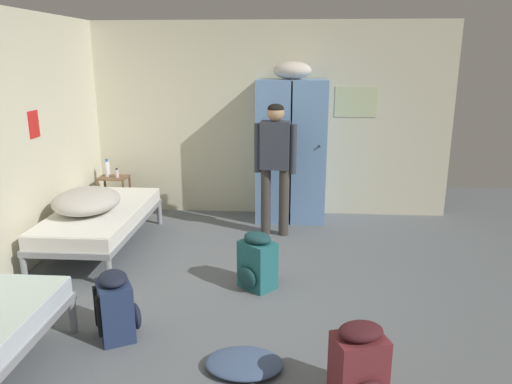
{
  "coord_description": "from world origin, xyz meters",
  "views": [
    {
      "loc": [
        0.31,
        -4.03,
        2.14
      ],
      "look_at": [
        0.0,
        0.26,
        0.95
      ],
      "focal_mm": 34.7,
      "sensor_mm": 36.0,
      "label": 1
    }
  ],
  "objects_px": {
    "locker_bank": "(291,148)",
    "backpack_maroon": "(359,366)",
    "backpack_teal": "(257,262)",
    "backpack_navy": "(117,307)",
    "lotion_bottle": "(117,173)",
    "bedding_heap": "(87,201)",
    "shelf_unit": "(114,193)",
    "bed_left_rear": "(100,218)",
    "water_bottle": "(107,169)",
    "clothes_pile_denim": "(244,363)",
    "person_traveler": "(275,158)"
  },
  "relations": [
    {
      "from": "bed_left_rear",
      "to": "person_traveler",
      "type": "xyz_separation_m",
      "value": [
        1.94,
        0.64,
        0.59
      ]
    },
    {
      "from": "bed_left_rear",
      "to": "bedding_heap",
      "type": "relative_size",
      "value": 2.35
    },
    {
      "from": "clothes_pile_denim",
      "to": "lotion_bottle",
      "type": "bearing_deg",
      "value": 121.92
    },
    {
      "from": "lotion_bottle",
      "to": "backpack_maroon",
      "type": "distance_m",
      "value": 4.48
    },
    {
      "from": "bed_left_rear",
      "to": "clothes_pile_denim",
      "type": "relative_size",
      "value": 3.43
    },
    {
      "from": "shelf_unit",
      "to": "backpack_maroon",
      "type": "height_order",
      "value": "shelf_unit"
    },
    {
      "from": "shelf_unit",
      "to": "bedding_heap",
      "type": "relative_size",
      "value": 0.71
    },
    {
      "from": "locker_bank",
      "to": "backpack_maroon",
      "type": "distance_m",
      "value": 3.75
    },
    {
      "from": "lotion_bottle",
      "to": "shelf_unit",
      "type": "bearing_deg",
      "value": 150.26
    },
    {
      "from": "water_bottle",
      "to": "backpack_maroon",
      "type": "relative_size",
      "value": 0.43
    },
    {
      "from": "bed_left_rear",
      "to": "clothes_pile_denim",
      "type": "xyz_separation_m",
      "value": [
        1.82,
        -2.11,
        -0.34
      ]
    },
    {
      "from": "shelf_unit",
      "to": "bed_left_rear",
      "type": "distance_m",
      "value": 1.18
    },
    {
      "from": "locker_bank",
      "to": "bedding_heap",
      "type": "bearing_deg",
      "value": -147.61
    },
    {
      "from": "bed_left_rear",
      "to": "backpack_maroon",
      "type": "distance_m",
      "value": 3.53
    },
    {
      "from": "bed_left_rear",
      "to": "clothes_pile_denim",
      "type": "distance_m",
      "value": 2.81
    },
    {
      "from": "water_bottle",
      "to": "backpack_navy",
      "type": "height_order",
      "value": "water_bottle"
    },
    {
      "from": "person_traveler",
      "to": "bedding_heap",
      "type": "bearing_deg",
      "value": -158.68
    },
    {
      "from": "person_traveler",
      "to": "lotion_bottle",
      "type": "relative_size",
      "value": 12.33
    },
    {
      "from": "bed_left_rear",
      "to": "backpack_maroon",
      "type": "height_order",
      "value": "backpack_maroon"
    },
    {
      "from": "locker_bank",
      "to": "bedding_heap",
      "type": "xyz_separation_m",
      "value": [
        -2.2,
        -1.4,
        -0.35
      ]
    },
    {
      "from": "bed_left_rear",
      "to": "shelf_unit",
      "type": "bearing_deg",
      "value": 102.26
    },
    {
      "from": "shelf_unit",
      "to": "clothes_pile_denim",
      "type": "xyz_separation_m",
      "value": [
        2.07,
        -3.26,
        -0.3
      ]
    },
    {
      "from": "lotion_bottle",
      "to": "backpack_maroon",
      "type": "height_order",
      "value": "lotion_bottle"
    },
    {
      "from": "locker_bank",
      "to": "backpack_navy",
      "type": "distance_m",
      "value": 3.37
    },
    {
      "from": "locker_bank",
      "to": "bed_left_rear",
      "type": "relative_size",
      "value": 1.09
    },
    {
      "from": "locker_bank",
      "to": "bedding_heap",
      "type": "relative_size",
      "value": 2.56
    },
    {
      "from": "backpack_maroon",
      "to": "locker_bank",
      "type": "bearing_deg",
      "value": 97.16
    },
    {
      "from": "shelf_unit",
      "to": "bedding_heap",
      "type": "height_order",
      "value": "bedding_heap"
    },
    {
      "from": "backpack_maroon",
      "to": "backpack_teal",
      "type": "bearing_deg",
      "value": 115.76
    },
    {
      "from": "backpack_navy",
      "to": "lotion_bottle",
      "type": "bearing_deg",
      "value": 108.79
    },
    {
      "from": "bedding_heap",
      "to": "backpack_navy",
      "type": "height_order",
      "value": "bedding_heap"
    },
    {
      "from": "shelf_unit",
      "to": "bedding_heap",
      "type": "distance_m",
      "value": 1.33
    },
    {
      "from": "backpack_teal",
      "to": "water_bottle",
      "type": "bearing_deg",
      "value": 137.1
    },
    {
      "from": "bed_left_rear",
      "to": "backpack_navy",
      "type": "relative_size",
      "value": 3.45
    },
    {
      "from": "backpack_teal",
      "to": "backpack_maroon",
      "type": "height_order",
      "value": "same"
    },
    {
      "from": "shelf_unit",
      "to": "backpack_teal",
      "type": "xyz_separation_m",
      "value": [
        2.07,
        -1.98,
        -0.09
      ]
    },
    {
      "from": "lotion_bottle",
      "to": "backpack_navy",
      "type": "xyz_separation_m",
      "value": [
        0.98,
        -2.88,
        -0.37
      ]
    },
    {
      "from": "bedding_heap",
      "to": "backpack_teal",
      "type": "distance_m",
      "value": 2.05
    },
    {
      "from": "water_bottle",
      "to": "backpack_teal",
      "type": "bearing_deg",
      "value": -42.9
    },
    {
      "from": "clothes_pile_denim",
      "to": "locker_bank",
      "type": "bearing_deg",
      "value": 84.94
    },
    {
      "from": "clothes_pile_denim",
      "to": "backpack_maroon",
      "type": "bearing_deg",
      "value": -21.13
    },
    {
      "from": "bed_left_rear",
      "to": "backpack_maroon",
      "type": "bearing_deg",
      "value": -42.93
    },
    {
      "from": "person_traveler",
      "to": "lotion_bottle",
      "type": "distance_m",
      "value": 2.2
    },
    {
      "from": "backpack_navy",
      "to": "clothes_pile_denim",
      "type": "height_order",
      "value": "backpack_navy"
    },
    {
      "from": "lotion_bottle",
      "to": "backpack_teal",
      "type": "bearing_deg",
      "value": -44.09
    },
    {
      "from": "bedding_heap",
      "to": "lotion_bottle",
      "type": "relative_size",
      "value": 6.21
    },
    {
      "from": "backpack_navy",
      "to": "backpack_teal",
      "type": "xyz_separation_m",
      "value": [
        1.03,
        0.93,
        0.0
      ]
    },
    {
      "from": "shelf_unit",
      "to": "backpack_navy",
      "type": "bearing_deg",
      "value": -70.22
    },
    {
      "from": "bedding_heap",
      "to": "water_bottle",
      "type": "relative_size",
      "value": 3.39
    },
    {
      "from": "locker_bank",
      "to": "backpack_maroon",
      "type": "relative_size",
      "value": 3.76
    }
  ]
}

